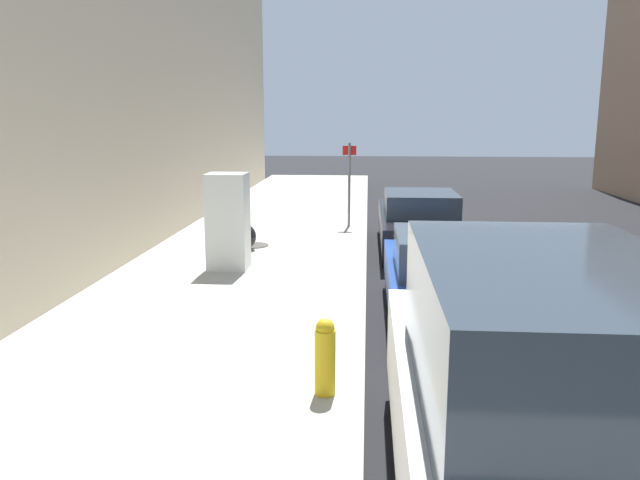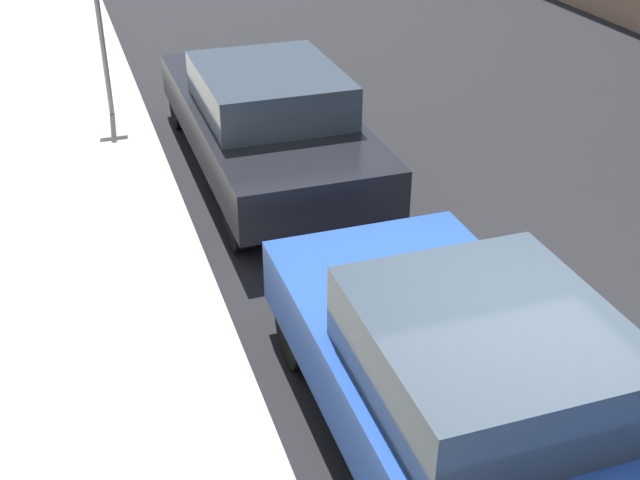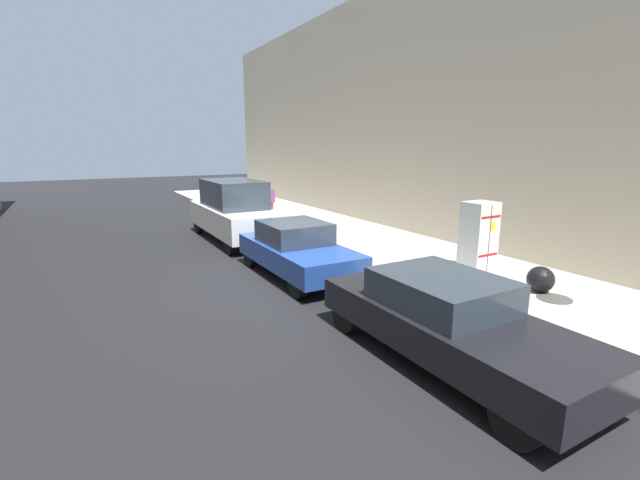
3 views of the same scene
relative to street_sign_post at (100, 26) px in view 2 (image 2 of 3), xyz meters
The scene contains 4 objects.
ground_plane 7.93m from the street_sign_post, 74.14° to the right, with size 80.00×80.00×0.00m, color black.
street_sign_post is the anchor object (origin of this frame).
parked_hatchback_blue 7.67m from the street_sign_post, 77.25° to the right, with size 1.76×4.11×1.42m.
parked_sedan_dark 2.85m from the street_sign_post, 52.33° to the right, with size 1.79×4.71×1.38m.
Camera 2 is at (-2.72, -3.58, 4.28)m, focal length 45.00 mm.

